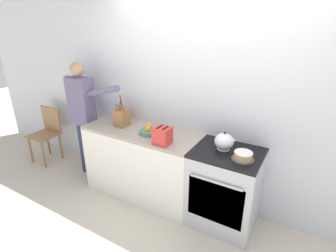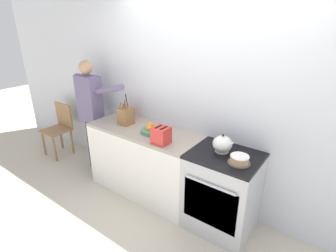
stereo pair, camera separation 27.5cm
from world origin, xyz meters
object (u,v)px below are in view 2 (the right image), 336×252
object	(u,v)px
layer_cake	(239,160)
utensil_crock	(129,113)
stove_range	(222,192)
toaster	(161,135)
person_baker	(91,108)
fruit_bowl	(151,130)
tea_kettle	(223,144)
knife_block	(126,116)
dining_chair	(60,126)

from	to	relation	value
layer_cake	utensil_crock	xyz separation A→B (m)	(-1.66, 0.25, 0.05)
stove_range	utensil_crock	distance (m)	1.59
layer_cake	toaster	world-z (taller)	toaster
toaster	person_baker	xyz separation A→B (m)	(-1.38, 0.17, -0.01)
fruit_bowl	toaster	distance (m)	0.32
utensil_crock	tea_kettle	bearing A→B (deg)	-5.16
stove_range	person_baker	size ratio (longest dim) A/B	0.54
knife_block	fruit_bowl	xyz separation A→B (m)	(0.43, -0.03, -0.08)
tea_kettle	fruit_bowl	size ratio (longest dim) A/B	1.00
knife_block	toaster	xyz separation A→B (m)	(0.70, -0.18, -0.01)
toaster	person_baker	size ratio (longest dim) A/B	0.12
utensil_crock	person_baker	size ratio (longest dim) A/B	0.21
fruit_bowl	toaster	size ratio (longest dim) A/B	1.27
stove_range	tea_kettle	size ratio (longest dim) A/B	3.67
layer_cake	tea_kettle	xyz separation A→B (m)	(-0.23, 0.12, 0.05)
knife_block	dining_chair	world-z (taller)	knife_block
fruit_bowl	toaster	bearing A→B (deg)	-29.23
tea_kettle	utensil_crock	xyz separation A→B (m)	(-1.43, 0.13, -0.00)
toaster	tea_kettle	bearing A→B (deg)	19.42
utensil_crock	toaster	xyz separation A→B (m)	(0.81, -0.35, 0.01)
utensil_crock	layer_cake	bearing A→B (deg)	-8.66
utensil_crock	person_baker	xyz separation A→B (m)	(-0.57, -0.17, 0.00)
tea_kettle	fruit_bowl	xyz separation A→B (m)	(-0.89, -0.06, -0.05)
tea_kettle	dining_chair	size ratio (longest dim) A/B	0.28
fruit_bowl	person_baker	world-z (taller)	person_baker
utensil_crock	fruit_bowl	world-z (taller)	utensil_crock
layer_cake	person_baker	bearing A→B (deg)	178.00
fruit_bowl	utensil_crock	bearing A→B (deg)	160.35
knife_block	dining_chair	xyz separation A→B (m)	(-1.54, -0.02, -0.50)
stove_range	toaster	distance (m)	0.88
fruit_bowl	toaster	xyz separation A→B (m)	(0.27, -0.15, 0.06)
utensil_crock	person_baker	bearing A→B (deg)	-163.04
person_baker	utensil_crock	bearing A→B (deg)	19.26
knife_block	person_baker	world-z (taller)	person_baker
utensil_crock	knife_block	bearing A→B (deg)	-56.75
person_baker	dining_chair	bearing A→B (deg)	-176.90
stove_range	tea_kettle	world-z (taller)	tea_kettle
toaster	fruit_bowl	bearing A→B (deg)	150.77
knife_block	tea_kettle	bearing A→B (deg)	1.52
tea_kettle	knife_block	world-z (taller)	knife_block
layer_cake	person_baker	world-z (taller)	person_baker
toaster	person_baker	world-z (taller)	person_baker
dining_chair	layer_cake	bearing A→B (deg)	18.62
fruit_bowl	person_baker	distance (m)	1.11
stove_range	fruit_bowl	distance (m)	1.06
layer_cake	toaster	bearing A→B (deg)	-173.76
stove_range	fruit_bowl	size ratio (longest dim) A/B	3.67
knife_block	utensil_crock	world-z (taller)	utensil_crock
knife_block	fruit_bowl	size ratio (longest dim) A/B	1.26
stove_range	utensil_crock	world-z (taller)	utensil_crock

